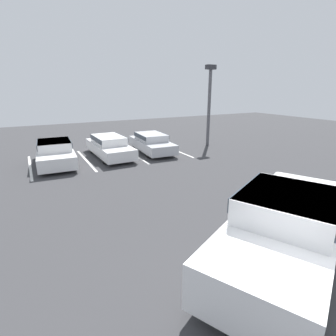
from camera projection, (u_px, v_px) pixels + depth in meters
ground_plane at (300, 287)px, 5.55m from camera, size 60.00×60.00×0.00m
stall_stripe_a at (30, 167)px, 13.88m from camera, size 0.12×5.07×0.01m
stall_stripe_b at (86, 160)px, 15.20m from camera, size 0.12×5.07×0.01m
stall_stripe_c at (133, 154)px, 16.52m from camera, size 0.12×5.07×0.01m
stall_stripe_d at (173, 149)px, 17.85m from camera, size 0.12×5.07×0.01m
pickup_truck at (288, 224)px, 6.25m from camera, size 6.39×4.57×1.83m
parked_sedan_a at (55, 152)px, 14.19m from camera, size 2.09×4.48×1.30m
parked_sedan_b at (109, 146)px, 15.86m from camera, size 1.82×4.81×1.25m
parked_sedan_c at (152, 142)px, 17.00m from camera, size 1.98×4.48×1.20m
light_post at (209, 100)px, 18.22m from camera, size 0.70×0.36×5.51m
traffic_cone at (274, 184)px, 10.85m from camera, size 0.37×0.37×0.49m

